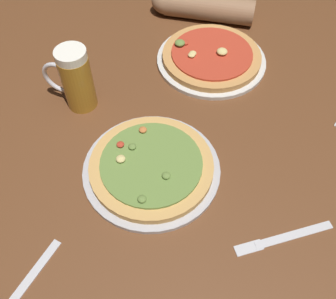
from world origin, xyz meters
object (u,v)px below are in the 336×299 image
diner_arm (199,7)px  pizza_plate_far (211,57)px  beer_mug_amber (75,79)px  pizza_plate_near (151,167)px  knife_right (284,238)px  knife_spare (24,285)px

diner_arm → pizza_plate_far: bearing=-56.6°
pizza_plate_far → beer_mug_amber: 0.41m
pizza_plate_near → diner_arm: bearing=103.6°
pizza_plate_far → beer_mug_amber: bearing=-128.5°
diner_arm → beer_mug_amber: bearing=-104.0°
beer_mug_amber → diner_arm: (0.13, 0.51, -0.05)m
pizza_plate_near → knife_right: size_ratio=1.83×
pizza_plate_far → knife_spare: (-0.07, -0.78, -0.01)m
pizza_plate_far → knife_spare: size_ratio=1.59×
knife_spare → knife_right: bearing=37.2°
beer_mug_amber → knife_spare: size_ratio=0.86×
pizza_plate_near → pizza_plate_far: pizza_plate_far is taller
knife_spare → diner_arm: size_ratio=0.60×
beer_mug_amber → pizza_plate_near: bearing=-21.8°
pizza_plate_near → pizza_plate_far: (-0.02, 0.43, 0.00)m
pizza_plate_far → pizza_plate_near: bearing=-86.7°
pizza_plate_far → beer_mug_amber: (-0.25, -0.32, 0.07)m
knife_right → diner_arm: (-0.48, 0.65, 0.04)m
knife_spare → diner_arm: (-0.05, 0.98, 0.04)m
pizza_plate_near → diner_arm: size_ratio=0.95×
pizza_plate_near → knife_spare: 0.37m
knife_spare → pizza_plate_far: bearing=84.8°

